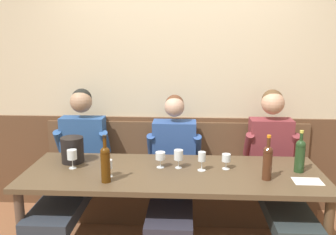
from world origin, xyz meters
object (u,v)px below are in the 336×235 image
object	(u,v)px
wine_glass_center_rear	(202,157)
wine_glass_right_end	(226,159)
wall_bench	(176,190)
person_left_seat	(73,170)
ice_bucket	(72,150)
wine_bottle_amber_mid	(268,161)
wine_bottle_clear_water	(105,163)
wine_glass_near_bucket	(72,155)
wine_glass_mid_left	(179,156)
dining_table	(173,180)
wine_glass_by_bottle	(160,157)
wine_glass_mid_right	(108,165)
wine_bottle_green_tall	(300,155)
person_right_seat	(173,173)
person_center_left_seat	(277,171)

from	to	relation	value
wine_glass_center_rear	wine_glass_right_end	xyz separation A→B (m)	(0.20, 0.05, -0.02)
wall_bench	wine_glass_center_rear	size ratio (longest dim) A/B	17.14
person_left_seat	wine_glass_right_end	world-z (taller)	person_left_seat
ice_bucket	wine_bottle_amber_mid	distance (m)	1.61
wine_bottle_clear_water	wine_glass_near_bucket	bearing A→B (deg)	141.38
wine_glass_center_rear	wine_glass_mid_left	size ratio (longest dim) A/B	1.02
wine_glass_right_end	wine_glass_near_bucket	distance (m)	1.25
dining_table	wine_glass_by_bottle	bearing A→B (deg)	142.80
dining_table	wine_glass_mid_right	world-z (taller)	wine_glass_mid_right
wine_bottle_clear_water	wine_glass_near_bucket	xyz separation A→B (m)	(-0.34, 0.27, -0.04)
wine_glass_right_end	wine_glass_mid_left	world-z (taller)	wine_glass_mid_left
wall_bench	wine_glass_by_bottle	size ratio (longest dim) A/B	20.24
dining_table	wine_glass_right_end	world-z (taller)	wine_glass_right_end
wine_bottle_amber_mid	ice_bucket	bearing A→B (deg)	169.02
wine_glass_center_rear	wine_glass_mid_right	world-z (taller)	wine_glass_center_rear
wine_glass_mid_right	wine_glass_near_bucket	world-z (taller)	wine_glass_near_bucket
wine_glass_right_end	person_left_seat	bearing A→B (deg)	170.13
wine_bottle_green_tall	wine_glass_right_end	xyz separation A→B (m)	(-0.57, 0.03, -0.06)
person_left_seat	wall_bench	bearing A→B (deg)	22.69
wine_bottle_green_tall	wine_bottle_amber_mid	world-z (taller)	wine_bottle_amber_mid
wine_glass_center_rear	wine_glass_near_bucket	size ratio (longest dim) A/B	0.99
wine_glass_center_rear	wine_glass_mid_right	bearing A→B (deg)	-166.84
person_left_seat	wine_glass_by_bottle	xyz separation A→B (m)	(0.81, -0.23, 0.22)
wine_glass_mid_right	wine_glass_mid_left	bearing A→B (deg)	22.02
wall_bench	person_left_seat	world-z (taller)	person_left_seat
person_right_seat	wine_glass_near_bucket	bearing A→B (deg)	-159.82
wall_bench	dining_table	bearing A→B (deg)	-90.00
wall_bench	wine_glass_by_bottle	bearing A→B (deg)	-99.94
wine_glass_mid_left	wall_bench	bearing A→B (deg)	93.84
wine_bottle_green_tall	wall_bench	bearing A→B (deg)	147.11
ice_bucket	wine_glass_by_bottle	world-z (taller)	ice_bucket
person_right_seat	wine_glass_near_bucket	xyz separation A→B (m)	(-0.81, -0.30, 0.25)
wine_glass_by_bottle	wine_glass_mid_left	distance (m)	0.15
wine_bottle_clear_water	person_left_seat	bearing A→B (deg)	127.74
wine_bottle_clear_water	wine_glass_by_bottle	bearing A→B (deg)	40.78
person_left_seat	ice_bucket	size ratio (longest dim) A/B	5.96
person_center_left_seat	wine_glass_near_bucket	world-z (taller)	person_center_left_seat
dining_table	ice_bucket	distance (m)	0.90
person_center_left_seat	wine_bottle_amber_mid	xyz separation A→B (m)	(-0.20, -0.47, 0.25)
person_left_seat	wine_glass_by_bottle	world-z (taller)	person_left_seat
wine_glass_mid_left	person_center_left_seat	bearing A→B (deg)	16.40
wine_bottle_clear_water	wine_glass_near_bucket	world-z (taller)	wine_bottle_clear_water
wall_bench	ice_bucket	distance (m)	1.16
dining_table	person_center_left_seat	world-z (taller)	person_center_left_seat
wine_bottle_green_tall	wine_bottle_clear_water	distance (m)	1.52
wine_glass_mid_right	wine_glass_by_bottle	bearing A→B (deg)	29.59
person_right_seat	person_center_left_seat	world-z (taller)	person_center_left_seat
wine_bottle_green_tall	wine_glass_right_end	world-z (taller)	wine_bottle_green_tall
dining_table	person_left_seat	xyz separation A→B (m)	(-0.92, 0.31, -0.05)
wine_glass_by_bottle	wine_glass_mid_left	xyz separation A→B (m)	(0.15, -0.00, 0.01)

